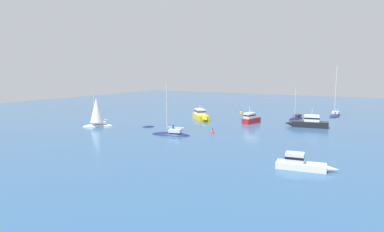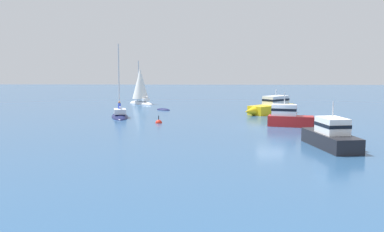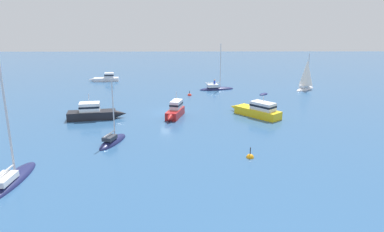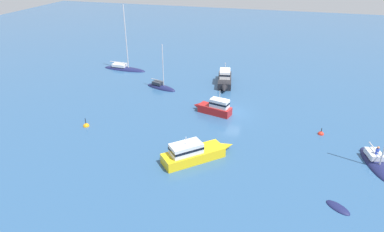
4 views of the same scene
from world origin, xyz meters
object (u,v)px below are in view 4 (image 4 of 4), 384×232
(sloop, at_px, (376,163))
(channel_buoy, at_px, (86,126))
(launch_1, at_px, (225,79))
(mooring_buoy, at_px, (321,134))
(yacht, at_px, (124,68))
(tender, at_px, (338,208))
(launch, at_px, (215,107))
(powerboat_1, at_px, (194,153))
(ketch, at_px, (161,87))

(sloop, height_order, channel_buoy, sloop)
(launch_1, xyz_separation_m, mooring_buoy, (-12.09, -13.23, -0.81))
(sloop, relative_size, mooring_buoy, 7.76)
(yacht, bearing_deg, channel_buoy, -73.64)
(tender, relative_size, channel_buoy, 1.63)
(launch, xyz_separation_m, sloop, (-6.55, -17.25, -0.69))
(sloop, height_order, yacht, yacht)
(yacht, relative_size, mooring_buoy, 10.33)
(powerboat_1, distance_m, launch, 10.60)
(channel_buoy, bearing_deg, mooring_buoy, -78.03)
(launch_1, height_order, sloop, sloop)
(launch, height_order, launch_1, launch_1)
(launch_1, relative_size, ketch, 1.04)
(powerboat_1, bearing_deg, ketch, 77.23)
(yacht, bearing_deg, powerboat_1, -48.19)
(launch, xyz_separation_m, channel_buoy, (-7.42, 13.55, -0.83))
(powerboat_1, bearing_deg, yacht, 86.21)
(sloop, distance_m, ketch, 29.51)
(channel_buoy, distance_m, mooring_buoy, 26.66)
(channel_buoy, bearing_deg, launch, -61.31)
(tender, relative_size, launch_1, 0.30)
(yacht, height_order, channel_buoy, yacht)
(launch_1, height_order, yacht, yacht)
(tender, xyz_separation_m, ketch, (20.12, 22.64, 0.10))
(sloop, xyz_separation_m, mooring_buoy, (4.66, 4.73, -0.14))
(launch, xyz_separation_m, mooring_buoy, (-1.89, -12.52, -0.83))
(launch_1, xyz_separation_m, sloop, (-16.75, -17.96, -0.67))
(sloop, distance_m, channel_buoy, 30.82)
(launch, bearing_deg, tender, 147.54)
(tender, distance_m, launch, 19.29)
(launch, height_order, sloop, sloop)
(yacht, xyz_separation_m, channel_buoy, (-19.73, -4.85, -0.18))
(tender, bearing_deg, mooring_buoy, 132.87)
(launch_1, distance_m, mooring_buoy, 17.94)
(launch, bearing_deg, ketch, -18.60)
(yacht, relative_size, ketch, 1.56)
(tender, height_order, yacht, yacht)
(launch, bearing_deg, mooring_buoy, -174.32)
(tender, distance_m, launch_1, 27.97)
(ketch, bearing_deg, tender, -24.84)
(ketch, height_order, channel_buoy, ketch)
(ketch, distance_m, channel_buoy, 14.12)
(powerboat_1, bearing_deg, mooring_buoy, -7.52)
(sloop, xyz_separation_m, yacht, (18.86, 35.66, 0.05))
(tender, xyz_separation_m, yacht, (26.35, 31.63, 0.19))
(powerboat_1, relative_size, ketch, 0.93)
(launch, xyz_separation_m, launch_1, (10.20, 0.71, -0.02))
(tender, xyz_separation_m, channel_buoy, (6.61, 26.77, 0.01))
(tender, xyz_separation_m, sloop, (7.49, -4.03, 0.14))
(powerboat_1, bearing_deg, channel_buoy, 124.03)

